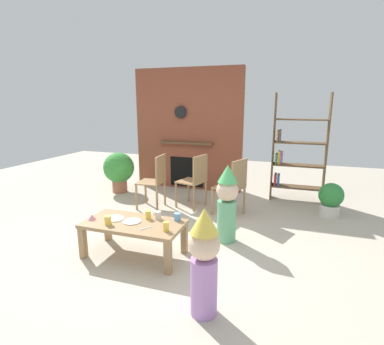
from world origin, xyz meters
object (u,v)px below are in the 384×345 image
object	(u,v)px
coffee_table	(134,227)
paper_cup_near_left	(108,220)
child_in_pink	(227,201)
potted_plant_short	(119,169)
paper_cup_near_right	(158,215)
dining_chair_middle	(196,178)
bookshelf	(295,153)
child_with_cone_hat	(204,260)
potted_plant_tall	(331,199)
dining_chair_left	(156,178)
paper_cup_center	(166,226)
paper_cup_far_right	(148,215)
paper_cup_far_left	(177,217)
paper_plate_front	(115,218)
dining_chair_right	(234,184)
paper_plate_rear	(132,221)
birthday_cake_slice	(92,217)

from	to	relation	value
coffee_table	paper_cup_near_left	world-z (taller)	paper_cup_near_left
child_in_pink	potted_plant_short	bearing A→B (deg)	-68.19
paper_cup_near_right	coffee_table	bearing A→B (deg)	-139.31
dining_chair_middle	paper_cup_near_left	bearing A→B (deg)	94.60
bookshelf	child_with_cone_hat	size ratio (longest dim) A/B	2.04
paper_cup_near_left	potted_plant_tall	world-z (taller)	potted_plant_tall
bookshelf	dining_chair_left	world-z (taller)	bookshelf
paper_cup_center	dining_chair_left	bearing A→B (deg)	118.73
paper_cup_near_left	paper_cup_center	distance (m)	0.68
paper_cup_far_right	child_with_cone_hat	distance (m)	1.26
paper_cup_far_right	paper_cup_near_left	bearing A→B (deg)	-138.87
potted_plant_short	paper_cup_far_right	bearing A→B (deg)	-50.62
paper_cup_far_left	dining_chair_left	xyz separation A→B (m)	(-0.91, 1.34, 0.06)
paper_cup_far_right	potted_plant_short	xyz separation A→B (m)	(-1.66, 2.03, 0.01)
paper_plate_front	coffee_table	bearing A→B (deg)	-3.37
potted_plant_tall	dining_chair_left	bearing A→B (deg)	-169.22
potted_plant_tall	coffee_table	bearing A→B (deg)	-137.54
paper_cup_center	potted_plant_tall	size ratio (longest dim) A/B	0.19
potted_plant_tall	dining_chair_right	bearing A→B (deg)	-162.31
paper_cup_near_right	child_with_cone_hat	bearing A→B (deg)	-47.01
dining_chair_middle	potted_plant_tall	world-z (taller)	dining_chair_middle
paper_plate_rear	dining_chair_middle	xyz separation A→B (m)	(0.18, 1.78, 0.10)
paper_cup_center	paper_cup_far_left	distance (m)	0.32
paper_cup_far_right	child_in_pink	distance (m)	0.99
paper_cup_center	dining_chair_right	size ratio (longest dim) A/B	0.11
potted_plant_short	paper_plate_rear	bearing A→B (deg)	-54.83
child_with_cone_hat	paper_cup_far_left	bearing A→B (deg)	-23.15
coffee_table	paper_cup_far_left	bearing A→B (deg)	25.06
paper_cup_near_left	paper_plate_rear	world-z (taller)	paper_cup_near_left
child_with_cone_hat	child_in_pink	distance (m)	1.42
paper_plate_rear	birthday_cake_slice	size ratio (longest dim) A/B	2.07
dining_chair_left	paper_cup_far_right	bearing A→B (deg)	109.02
potted_plant_short	coffee_table	bearing A→B (deg)	-54.46
child_with_cone_hat	dining_chair_left	world-z (taller)	child_with_cone_hat
bookshelf	paper_plate_front	size ratio (longest dim) A/B	8.75
coffee_table	paper_plate_front	size ratio (longest dim) A/B	5.24
dining_chair_middle	potted_plant_short	bearing A→B (deg)	3.09
child_with_cone_hat	child_in_pink	bearing A→B (deg)	-51.20
paper_cup_near_right	potted_plant_tall	size ratio (longest dim) A/B	0.17
birthday_cake_slice	dining_chair_middle	bearing A→B (deg)	70.87
coffee_table	paper_cup_near_left	distance (m)	0.30
potted_plant_tall	potted_plant_short	size ratio (longest dim) A/B	0.67
bookshelf	paper_cup_far_right	world-z (taller)	bookshelf
dining_chair_middle	paper_plate_rear	bearing A→B (deg)	100.23
paper_plate_front	dining_chair_middle	world-z (taller)	dining_chair_middle
paper_cup_center	dining_chair_middle	distance (m)	1.91
bookshelf	paper_cup_far_left	bearing A→B (deg)	-116.17
dining_chair_left	dining_chair_middle	xyz separation A→B (m)	(0.62, 0.23, 0.00)
dining_chair_right	potted_plant_short	xyz separation A→B (m)	(-2.39, 0.56, -0.05)
paper_cup_far_left	dining_chair_right	xyz separation A→B (m)	(0.38, 1.40, 0.06)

